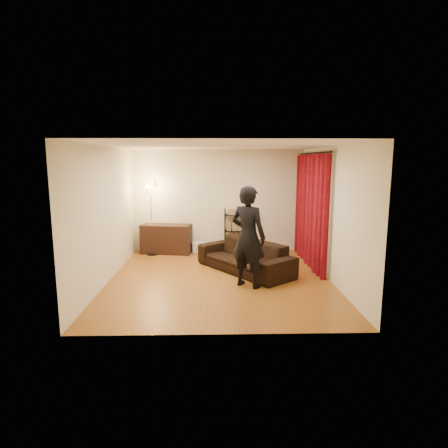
{
  "coord_description": "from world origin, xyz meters",
  "views": [
    {
      "loc": [
        -0.09,
        -7.43,
        2.42
      ],
      "look_at": [
        0.1,
        0.3,
        1.1
      ],
      "focal_mm": 30.0,
      "sensor_mm": 36.0,
      "label": 1
    }
  ],
  "objects_px": {
    "sofa": "(245,256)",
    "person": "(248,237)",
    "floor_lamp": "(151,219)",
    "media_cabinet": "(166,239)",
    "wire_shelf": "(235,231)",
    "storage_boxes": "(198,247)"
  },
  "relations": [
    {
      "from": "media_cabinet",
      "to": "person",
      "type": "bearing_deg",
      "value": -45.18
    },
    {
      "from": "sofa",
      "to": "person",
      "type": "bearing_deg",
      "value": -38.86
    },
    {
      "from": "person",
      "to": "media_cabinet",
      "type": "bearing_deg",
      "value": -20.02
    },
    {
      "from": "person",
      "to": "floor_lamp",
      "type": "bearing_deg",
      "value": -13.47
    },
    {
      "from": "storage_boxes",
      "to": "person",
      "type": "bearing_deg",
      "value": -68.8
    },
    {
      "from": "person",
      "to": "floor_lamp",
      "type": "distance_m",
      "value": 3.38
    },
    {
      "from": "sofa",
      "to": "floor_lamp",
      "type": "bearing_deg",
      "value": -161.15
    },
    {
      "from": "wire_shelf",
      "to": "floor_lamp",
      "type": "relative_size",
      "value": 0.62
    },
    {
      "from": "floor_lamp",
      "to": "person",
      "type": "bearing_deg",
      "value": -48.07
    },
    {
      "from": "storage_boxes",
      "to": "wire_shelf",
      "type": "relative_size",
      "value": 0.28
    },
    {
      "from": "media_cabinet",
      "to": "floor_lamp",
      "type": "xyz_separation_m",
      "value": [
        -0.35,
        -0.17,
        0.57
      ]
    },
    {
      "from": "floor_lamp",
      "to": "media_cabinet",
      "type": "bearing_deg",
      "value": 26.59
    },
    {
      "from": "sofa",
      "to": "media_cabinet",
      "type": "distance_m",
      "value": 2.57
    },
    {
      "from": "floor_lamp",
      "to": "wire_shelf",
      "type": "bearing_deg",
      "value": 5.96
    },
    {
      "from": "person",
      "to": "wire_shelf",
      "type": "height_order",
      "value": "person"
    },
    {
      "from": "media_cabinet",
      "to": "storage_boxes",
      "type": "bearing_deg",
      "value": 15.27
    },
    {
      "from": "person",
      "to": "floor_lamp",
      "type": "relative_size",
      "value": 1.04
    },
    {
      "from": "storage_boxes",
      "to": "floor_lamp",
      "type": "height_order",
      "value": "floor_lamp"
    },
    {
      "from": "storage_boxes",
      "to": "sofa",
      "type": "bearing_deg",
      "value": -58.21
    },
    {
      "from": "media_cabinet",
      "to": "storage_boxes",
      "type": "relative_size",
      "value": 4.0
    },
    {
      "from": "person",
      "to": "wire_shelf",
      "type": "xyz_separation_m",
      "value": [
        -0.1,
        2.74,
        -0.4
      ]
    },
    {
      "from": "person",
      "to": "floor_lamp",
      "type": "xyz_separation_m",
      "value": [
        -2.26,
        2.52,
        -0.03
      ]
    }
  ]
}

